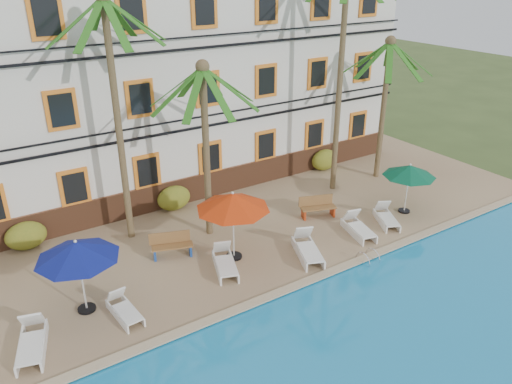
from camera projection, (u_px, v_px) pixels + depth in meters
ground at (269, 284)px, 17.29m from camera, size 100.00×100.00×0.00m
pool_deck at (203, 223)px, 21.04m from camera, size 30.00×12.00×0.25m
pool_coping at (285, 290)px, 16.48m from camera, size 30.00×0.35×0.06m
hotel_building at (147, 78)px, 22.63m from camera, size 25.40×6.44×10.22m
palm_b at (114, 92)px, 17.38m from camera, size 4.04×4.04×9.14m
palm_c at (205, 126)px, 18.19m from camera, size 4.04×4.04×6.85m
palm_d at (342, 53)px, 21.34m from camera, size 4.04×4.04×10.22m
palm_e at (385, 89)px, 23.48m from camera, size 4.04×4.04×6.90m
shrub_left at (26, 236)px, 18.72m from camera, size 1.50×0.90×1.10m
shrub_mid at (174, 198)px, 21.71m from camera, size 1.50×0.90×1.10m
shrub_right at (324, 160)px, 25.92m from camera, size 1.50×0.90×1.10m
umbrella_blue at (77, 251)px, 14.70m from camera, size 2.52×2.52×2.52m
umbrella_red at (233, 202)px, 17.43m from camera, size 2.67×2.67×2.66m
umbrella_green at (410, 171)px, 20.95m from camera, size 2.24×2.24×2.25m
lounger_a at (32, 342)px, 13.86m from camera, size 1.20×2.04×0.91m
lounger_b at (124, 309)px, 15.23m from camera, size 0.71×1.68×0.77m
lounger_c at (225, 262)px, 17.55m from camera, size 1.27×2.00×0.89m
lounger_d at (307, 248)px, 18.34m from camera, size 1.44×2.16×0.96m
lounger_e at (358, 227)px, 19.86m from camera, size 1.10×1.96×0.88m
lounger_f at (386, 217)px, 20.70m from camera, size 1.35×1.84×0.83m
bench_left at (172, 244)px, 18.32m from camera, size 1.57×0.94×0.93m
bench_right at (318, 206)px, 21.18m from camera, size 1.57×0.96×0.93m
pool_ladder at (368, 259)px, 18.24m from camera, size 0.54×0.74×0.74m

